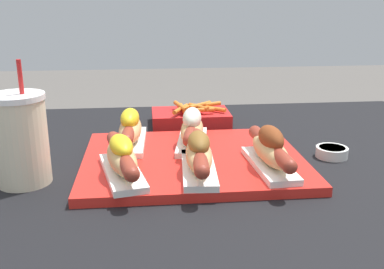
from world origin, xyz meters
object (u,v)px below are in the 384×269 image
(drink_cup, at_px, (21,139))
(hot_dog_2, at_px, (270,150))
(hot_dog_0, at_px, (122,158))
(hot_dog_4, at_px, (192,129))
(sauce_bowl, at_px, (332,152))
(serving_tray, at_px, (193,160))
(hot_dog_1, at_px, (199,154))
(hot_dog_3, at_px, (130,129))
(fries_basket, at_px, (191,117))

(drink_cup, bearing_deg, hot_dog_2, -2.37)
(hot_dog_0, bearing_deg, hot_dog_4, 48.44)
(hot_dog_4, relative_size, sauce_bowl, 3.32)
(serving_tray, relative_size, drink_cup, 1.95)
(hot_dog_0, distance_m, hot_dog_1, 0.14)
(serving_tray, distance_m, drink_cup, 0.33)
(hot_dog_0, distance_m, hot_dog_3, 0.18)
(hot_dog_0, height_order, sauce_bowl, hot_dog_0)
(serving_tray, bearing_deg, fries_basket, 85.03)
(serving_tray, bearing_deg, sauce_bowl, 2.49)
(hot_dog_0, height_order, fries_basket, hot_dog_0)
(hot_dog_4, distance_m, fries_basket, 0.23)
(hot_dog_0, xyz_separation_m, sauce_bowl, (0.44, 0.10, -0.04))
(serving_tray, height_order, hot_dog_1, hot_dog_1)
(serving_tray, relative_size, hot_dog_2, 1.96)
(hot_dog_0, distance_m, hot_dog_4, 0.22)
(fries_basket, bearing_deg, serving_tray, -94.97)
(hot_dog_0, height_order, hot_dog_3, hot_dog_3)
(hot_dog_4, height_order, fries_basket, hot_dog_4)
(drink_cup, distance_m, fries_basket, 0.50)
(hot_dog_2, distance_m, sauce_bowl, 0.19)
(hot_dog_2, xyz_separation_m, drink_cup, (-0.46, 0.02, 0.03))
(hot_dog_0, distance_m, fries_basket, 0.42)
(hot_dog_1, relative_size, fries_basket, 1.11)
(serving_tray, relative_size, fries_basket, 2.17)
(hot_dog_0, height_order, hot_dog_4, hot_dog_4)
(sauce_bowl, xyz_separation_m, drink_cup, (-0.62, -0.07, 0.07))
(hot_dog_4, bearing_deg, serving_tray, -94.40)
(serving_tray, xyz_separation_m, sauce_bowl, (0.30, 0.01, 0.00))
(hot_dog_2, height_order, fries_basket, hot_dog_2)
(hot_dog_2, xyz_separation_m, fries_basket, (-0.11, 0.38, -0.03))
(hot_dog_4, xyz_separation_m, sauce_bowl, (0.29, -0.06, -0.04))
(sauce_bowl, bearing_deg, drink_cup, -173.32)
(hot_dog_2, relative_size, hot_dog_3, 1.00)
(sauce_bowl, relative_size, drink_cup, 0.30)
(hot_dog_4, relative_size, drink_cup, 0.99)
(hot_dog_4, bearing_deg, hot_dog_2, -49.21)
(hot_dog_1, bearing_deg, hot_dog_2, 3.19)
(fries_basket, bearing_deg, hot_dog_0, -113.05)
(hot_dog_1, distance_m, hot_dog_4, 0.16)
(hot_dog_3, distance_m, drink_cup, 0.24)
(serving_tray, height_order, hot_dog_3, hot_dog_3)
(hot_dog_1, distance_m, fries_basket, 0.39)
(drink_cup, bearing_deg, hot_dog_3, 37.96)
(hot_dog_1, distance_m, hot_dog_3, 0.22)
(drink_cup, relative_size, fries_basket, 1.11)
(drink_cup, height_order, fries_basket, drink_cup)
(hot_dog_1, relative_size, hot_dog_2, 1.00)
(hot_dog_4, height_order, sauce_bowl, hot_dog_4)
(hot_dog_0, bearing_deg, hot_dog_1, 0.76)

